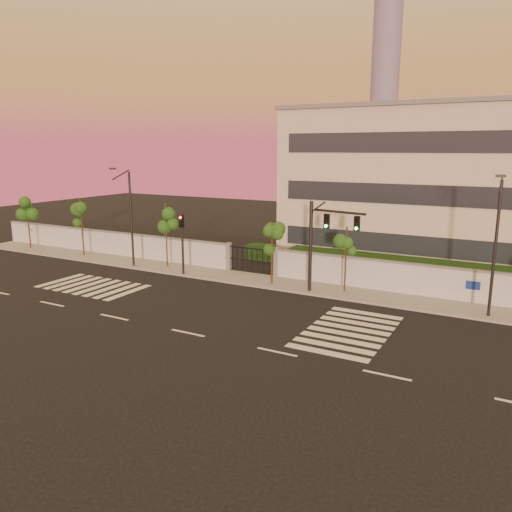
% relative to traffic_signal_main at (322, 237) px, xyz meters
% --- Properties ---
extents(ground, '(120.00, 120.00, 0.00)m').
position_rel_traffic_signal_main_xyz_m(ground, '(-3.32, -9.57, -3.74)').
color(ground, black).
rests_on(ground, ground).
extents(sidewalk, '(60.00, 3.00, 0.15)m').
position_rel_traffic_signal_main_xyz_m(sidewalk, '(-3.32, 0.93, -3.66)').
color(sidewalk, gray).
rests_on(sidewalk, ground).
extents(perimeter_wall, '(60.00, 0.36, 2.20)m').
position_rel_traffic_signal_main_xyz_m(perimeter_wall, '(-3.21, 2.43, -2.67)').
color(perimeter_wall, silver).
rests_on(perimeter_wall, ground).
extents(hedge_row, '(41.00, 4.25, 1.80)m').
position_rel_traffic_signal_main_xyz_m(hedge_row, '(-2.15, 5.17, -2.92)').
color(hedge_row, '#12340F').
rests_on(hedge_row, ground).
extents(institutional_building, '(24.40, 12.40, 12.25)m').
position_rel_traffic_signal_main_xyz_m(institutional_building, '(5.68, 12.41, 2.42)').
color(institutional_building, beige).
rests_on(institutional_building, ground).
extents(distant_skyscraper, '(16.00, 16.00, 118.00)m').
position_rel_traffic_signal_main_xyz_m(distant_skyscraper, '(-68.32, 270.43, 58.25)').
color(distant_skyscraper, slate).
rests_on(distant_skyscraper, ground).
extents(road_markings, '(57.00, 7.62, 0.02)m').
position_rel_traffic_signal_main_xyz_m(road_markings, '(-4.90, -5.82, -3.73)').
color(road_markings, silver).
rests_on(road_markings, ground).
extents(street_tree_a, '(1.50, 1.20, 4.60)m').
position_rel_traffic_signal_main_xyz_m(street_tree_a, '(-28.86, 0.92, -0.35)').
color(street_tree_a, '#382314').
rests_on(street_tree_a, ground).
extents(street_tree_b, '(1.54, 1.22, 4.93)m').
position_rel_traffic_signal_main_xyz_m(street_tree_b, '(-21.89, 0.85, -0.11)').
color(street_tree_b, '#382314').
rests_on(street_tree_b, ground).
extents(street_tree_c, '(1.35, 1.08, 5.09)m').
position_rel_traffic_signal_main_xyz_m(street_tree_c, '(-13.00, 0.99, 0.00)').
color(street_tree_c, '#382314').
rests_on(street_tree_c, ground).
extents(street_tree_d, '(1.62, 1.29, 4.28)m').
position_rel_traffic_signal_main_xyz_m(street_tree_d, '(-3.66, 0.44, -0.59)').
color(street_tree_d, '#382314').
rests_on(street_tree_d, ground).
extents(street_tree_e, '(1.32, 1.05, 4.32)m').
position_rel_traffic_signal_main_xyz_m(street_tree_e, '(1.29, 0.98, -0.56)').
color(street_tree_e, '#382314').
rests_on(street_tree_e, ground).
extents(traffic_signal_main, '(3.71, 0.98, 5.91)m').
position_rel_traffic_signal_main_xyz_m(traffic_signal_main, '(0.00, 0.00, 0.00)').
color(traffic_signal_main, black).
rests_on(traffic_signal_main, ground).
extents(traffic_signal_secondary, '(0.36, 0.35, 4.64)m').
position_rel_traffic_signal_main_xyz_m(traffic_signal_secondary, '(-10.52, -0.35, -0.79)').
color(traffic_signal_secondary, black).
rests_on(traffic_signal_secondary, ground).
extents(streetlight_west, '(0.46, 1.86, 7.74)m').
position_rel_traffic_signal_main_xyz_m(streetlight_west, '(-15.46, -0.28, 0.45)').
color(streetlight_west, black).
rests_on(streetlight_west, ground).
extents(streetlight_east, '(0.47, 1.89, 7.85)m').
position_rel_traffic_signal_main_xyz_m(streetlight_east, '(9.74, -0.01, 0.50)').
color(streetlight_east, black).
rests_on(streetlight_east, ground).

